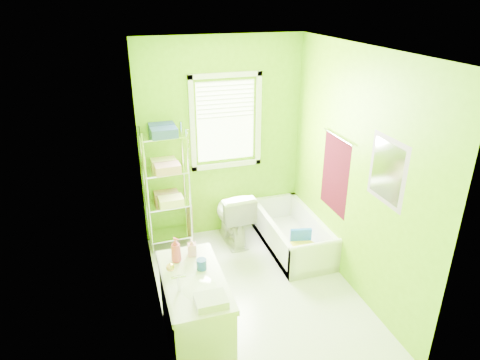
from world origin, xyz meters
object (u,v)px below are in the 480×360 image
object	(u,v)px
toilet	(233,215)
bathtub	(293,238)
vanity	(195,311)
wire_shelf_unit	(167,175)

from	to	relation	value
toilet	bathtub	bearing A→B (deg)	147.46
vanity	wire_shelf_unit	world-z (taller)	wire_shelf_unit
toilet	vanity	xyz separation A→B (m)	(-0.84, -1.70, 0.04)
toilet	vanity	bearing A→B (deg)	61.68
bathtub	toilet	world-z (taller)	toilet
bathtub	vanity	xyz separation A→B (m)	(-1.53, -1.29, 0.27)
bathtub	wire_shelf_unit	size ratio (longest dim) A/B	0.85
bathtub	toilet	bearing A→B (deg)	149.42
bathtub	vanity	size ratio (longest dim) A/B	1.34
bathtub	toilet	xyz separation A→B (m)	(-0.69, 0.41, 0.23)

